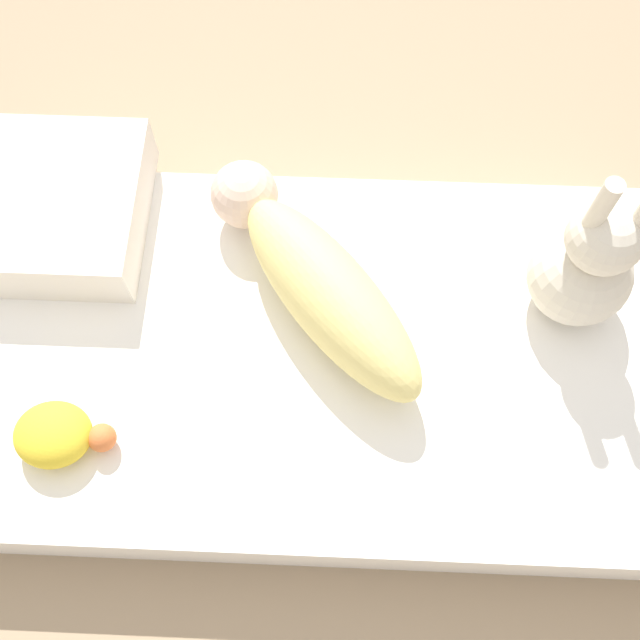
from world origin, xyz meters
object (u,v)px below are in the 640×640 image
object	(u,v)px
swaddled_baby	(316,280)
turtle_plush	(57,435)
bunny_plush	(587,265)
pillow	(65,207)

from	to	relation	value
swaddled_baby	turtle_plush	size ratio (longest dim) A/B	2.95
turtle_plush	bunny_plush	bearing A→B (deg)	19.25
turtle_plush	pillow	bearing A→B (deg)	97.93
pillow	bunny_plush	xyz separation A→B (m)	(0.99, -0.13, 0.08)
swaddled_baby	bunny_plush	size ratio (longest dim) A/B	1.37
bunny_plush	turtle_plush	bearing A→B (deg)	-160.75
pillow	turtle_plush	bearing A→B (deg)	-82.07
bunny_plush	turtle_plush	distance (m)	0.99
bunny_plush	turtle_plush	xyz separation A→B (m)	(-0.93, -0.32, -0.10)
pillow	bunny_plush	bearing A→B (deg)	-7.66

